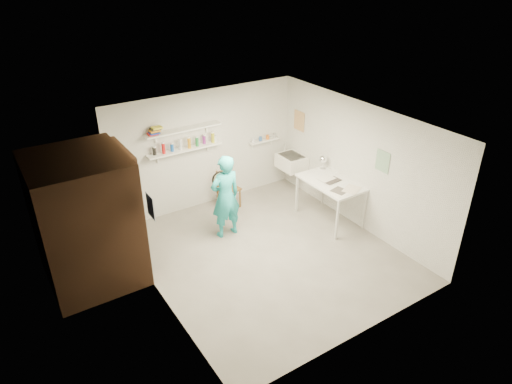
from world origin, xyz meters
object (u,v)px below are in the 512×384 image
man (225,197)px  work_table (330,201)px  belfast_sink (291,162)px  wooden_chair (229,189)px  desk_lamp (323,159)px  wall_clock (219,179)px

man → work_table: (1.94, -0.65, -0.37)m
belfast_sink → work_table: same height
belfast_sink → wooden_chair: bearing=175.7°
belfast_sink → wooden_chair: (-1.50, 0.11, -0.28)m
belfast_sink → wooden_chair: 1.53m
belfast_sink → man: (-2.05, -0.75, 0.10)m
man → work_table: man is taller
wooden_chair → desk_lamp: bearing=-41.1°
man → desk_lamp: size_ratio=10.01×
work_table → desk_lamp: 0.85m
wooden_chair → man: bearing=-131.6°
man → belfast_sink: bearing=-161.3°
wall_clock → desk_lamp: bearing=-10.9°
work_table → wall_clock: bearing=155.8°
belfast_sink → work_table: size_ratio=0.47×
belfast_sink → wall_clock: (-2.04, -0.53, 0.36)m
wooden_chair → wall_clock: bearing=-139.3°
man → wooden_chair: 1.09m
man → work_table: bearing=160.2°
wall_clock → work_table: size_ratio=0.22×
belfast_sink → desk_lamp: (0.10, -0.89, 0.37)m
wooden_chair → desk_lamp: desk_lamp is taller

